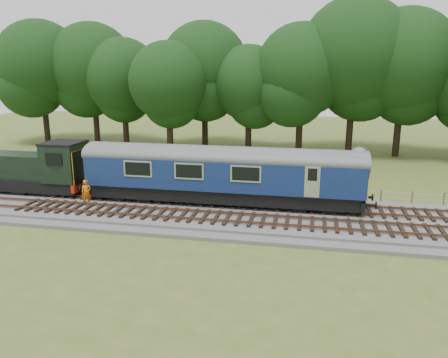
# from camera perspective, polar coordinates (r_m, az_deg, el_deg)

# --- Properties ---
(ground) EXTENTS (120.00, 120.00, 0.00)m
(ground) POSITION_cam_1_polar(r_m,az_deg,el_deg) (27.21, 8.41, -5.25)
(ground) COLOR #495E22
(ground) RESTS_ON ground
(ballast) EXTENTS (70.00, 7.00, 0.35)m
(ballast) POSITION_cam_1_polar(r_m,az_deg,el_deg) (27.15, 8.43, -4.90)
(ballast) COLOR #4C4C4F
(ballast) RESTS_ON ground
(track_north) EXTENTS (67.20, 2.40, 0.21)m
(track_north) POSITION_cam_1_polar(r_m,az_deg,el_deg) (28.40, 8.60, -3.53)
(track_north) COLOR black
(track_north) RESTS_ON ballast
(track_south) EXTENTS (67.20, 2.40, 0.21)m
(track_south) POSITION_cam_1_polar(r_m,az_deg,el_deg) (25.56, 8.24, -5.56)
(track_south) COLOR black
(track_south) RESTS_ON ballast
(fence) EXTENTS (64.00, 0.12, 1.00)m
(fence) POSITION_cam_1_polar(r_m,az_deg,el_deg) (31.49, 8.88, -2.54)
(fence) COLOR #6B6054
(fence) RESTS_ON ground
(tree_line) EXTENTS (70.00, 8.00, 18.00)m
(tree_line) POSITION_cam_1_polar(r_m,az_deg,el_deg) (48.50, 9.89, 3.37)
(tree_line) COLOR black
(tree_line) RESTS_ON ground
(dmu_railcar) EXTENTS (18.05, 2.86, 3.88)m
(dmu_railcar) POSITION_cam_1_polar(r_m,az_deg,el_deg) (28.35, -0.30, 1.20)
(dmu_railcar) COLOR black
(dmu_railcar) RESTS_ON ground
(shunter_loco) EXTENTS (8.92, 2.60, 3.38)m
(shunter_loco) POSITION_cam_1_polar(r_m,az_deg,el_deg) (34.10, -23.88, 1.12)
(shunter_loco) COLOR black
(shunter_loco) RESTS_ON ground
(worker) EXTENTS (0.73, 0.69, 1.67)m
(worker) POSITION_cam_1_polar(r_m,az_deg,el_deg) (29.68, -17.55, -1.71)
(worker) COLOR #DB640B
(worker) RESTS_ON ballast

